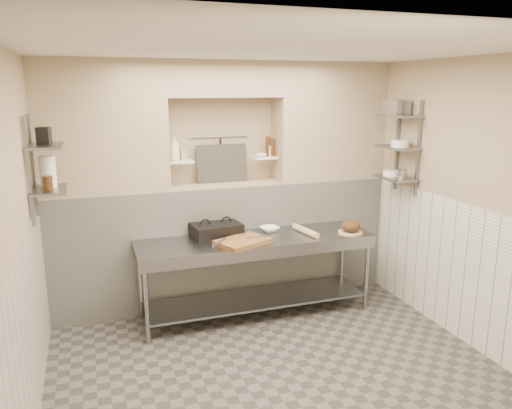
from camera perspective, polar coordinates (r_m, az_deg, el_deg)
name	(u,v)px	position (r m, az deg, el deg)	size (l,w,h in m)	color
floor	(278,377)	(4.79, 2.48, -19.09)	(4.00, 3.90, 0.10)	#544F4A
ceiling	(281,42)	(4.06, 2.91, 18.05)	(4.00, 3.90, 0.10)	silver
wall_left	(11,247)	(3.96, -26.21, -4.41)	(0.10, 3.90, 2.80)	tan
wall_right	(476,205)	(5.28, 23.86, -0.03)	(0.10, 3.90, 2.80)	tan
wall_back	(219,181)	(6.05, -4.26, 2.65)	(4.00, 0.10, 2.80)	tan
wall_front	(434,329)	(2.56, 19.72, -13.26)	(4.00, 0.10, 2.80)	tan
backwall_lower	(225,243)	(5.99, -3.53, -4.37)	(4.00, 0.40, 1.40)	silver
alcove_sill	(224,184)	(5.81, -3.63, 2.32)	(1.30, 0.40, 0.02)	tan
backwall_pillar_left	(101,127)	(5.53, -17.25, 8.41)	(1.35, 0.40, 1.40)	tan
backwall_pillar_right	(329,122)	(6.20, 8.33, 9.32)	(1.35, 0.40, 1.40)	tan
backwall_header	(223,79)	(5.71, -3.81, 14.13)	(1.30, 0.40, 0.40)	tan
wainscot_left	(30,336)	(4.20, -24.39, -13.50)	(0.02, 3.90, 1.40)	silver
wainscot_right	(464,273)	(5.43, 22.70, -7.28)	(0.02, 3.90, 1.40)	silver
alcove_shelf_left	(181,162)	(5.66, -8.58, 4.87)	(0.28, 0.16, 0.03)	white
alcove_shelf_right	(265,158)	(5.91, 1.02, 5.38)	(0.28, 0.16, 0.03)	white
utensil_rail	(220,136)	(5.90, -4.15, 7.77)	(0.02, 0.02, 0.70)	gray
hanging_steel	(221,151)	(5.90, -4.07, 6.11)	(0.02, 0.02, 0.30)	black
splash_panel	(222,164)	(5.87, -3.92, 4.70)	(0.60, 0.02, 0.45)	#383330
shelf_rail_left_a	(33,166)	(5.09, -24.17, 4.07)	(0.03, 0.03, 0.95)	slate
shelf_rail_left_b	(28,172)	(4.69, -24.57, 3.35)	(0.03, 0.03, 0.95)	slate
wall_shelf_left_lower	(49,190)	(4.91, -22.58, 1.55)	(0.30, 0.50, 0.03)	slate
wall_shelf_left_upper	(45,146)	(4.85, -23.00, 6.18)	(0.30, 0.50, 0.03)	slate
shelf_rail_right_a	(397,145)	(6.13, 15.85, 6.57)	(0.03, 0.03, 1.05)	slate
shelf_rail_right_b	(419,149)	(5.80, 18.08, 6.07)	(0.03, 0.03, 1.05)	slate
wall_shelf_right_lower	(395,178)	(5.94, 15.65, 2.96)	(0.30, 0.50, 0.03)	slate
wall_shelf_right_mid	(397,147)	(5.89, 15.86, 6.31)	(0.30, 0.50, 0.03)	slate
wall_shelf_right_upper	(399,116)	(5.86, 16.08, 9.71)	(0.30, 0.50, 0.03)	slate
prep_table	(256,260)	(5.55, 0.03, -6.42)	(2.60, 0.70, 0.90)	gray
panini_press	(216,230)	(5.55, -4.62, -2.89)	(0.57, 0.45, 0.14)	black
cutting_board	(243,242)	(5.27, -1.51, -4.25)	(0.53, 0.37, 0.05)	olive
knife_blade	(258,237)	(5.35, 0.27, -3.72)	(0.25, 0.03, 0.01)	gray
tongs	(219,242)	(5.14, -4.22, -4.34)	(0.03, 0.03, 0.29)	gray
mixing_bowl	(270,229)	(5.72, 1.56, -2.82)	(0.21, 0.21, 0.05)	white
rolling_pin	(305,231)	(5.65, 5.68, -3.02)	(0.07, 0.07, 0.45)	#DBB984
bread_board	(350,232)	(5.76, 10.72, -3.14)	(0.28, 0.28, 0.02)	#DBB984
bread_loaf	(351,226)	(5.74, 10.76, -2.43)	(0.22, 0.22, 0.13)	#4C2D19
bottle_soap	(175,149)	(5.60, -9.29, 6.31)	(0.11, 0.11, 0.27)	white
jar_alcove	(184,155)	(5.68, -8.24, 5.59)	(0.07, 0.07, 0.11)	tan
bowl_alcove	(261,155)	(5.87, 0.62, 5.64)	(0.13, 0.13, 0.04)	white
condiment_a	(272,147)	(5.94, 1.85, 6.54)	(0.06, 0.06, 0.21)	#3E210F
condiment_b	(268,146)	(5.95, 1.40, 6.67)	(0.06, 0.06, 0.23)	#3E210F
condiment_c	(271,151)	(5.96, 1.74, 6.16)	(0.07, 0.07, 0.13)	white
jug_left	(48,172)	(4.96, -22.69, 3.49)	(0.14, 0.14, 0.29)	white
jar_left	(48,183)	(4.83, -22.70, 2.29)	(0.08, 0.08, 0.13)	#3E210F
box_left_upper	(44,136)	(4.85, -23.08, 7.24)	(0.11, 0.11, 0.15)	black
bowl_right	(391,173)	(6.00, 15.21, 3.50)	(0.19, 0.19, 0.06)	white
canister_right	(402,174)	(5.83, 16.35, 3.36)	(0.10, 0.10, 0.10)	gray
bowl_right_mid	(400,143)	(5.84, 16.16, 6.73)	(0.20, 0.20, 0.07)	white
basket_right	(396,107)	(5.91, 15.76, 10.64)	(0.20, 0.25, 0.16)	gray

